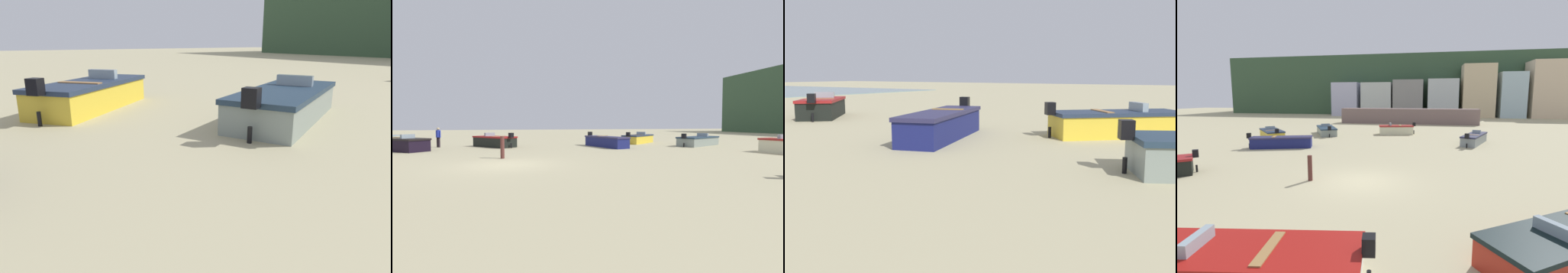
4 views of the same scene
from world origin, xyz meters
TOP-DOWN VIEW (x-y plane):
  - ground_plane at (0.00, 0.00)m, footprint 160.00×160.00m
  - boat_grey_1 at (-7.66, 15.95)m, footprint 3.64×4.92m
  - boat_navy_2 at (-8.31, 7.61)m, footprint 4.98×2.68m
  - boat_yellow_3 at (-11.85, 12.12)m, footprint 4.09×4.30m
  - boat_black_5 at (-8.62, -7.50)m, footprint 3.96×4.30m
  - boat_black_7 at (-10.61, -1.38)m, footprint 3.97×3.77m
  - mooring_post_near_water at (-2.45, -0.29)m, footprint 0.22×0.22m
  - beach_walker_distant at (-11.25, -5.81)m, footprint 0.48×0.48m

SIDE VIEW (x-z plane):
  - ground_plane at x=0.00m, z-range 0.00..0.00m
  - boat_grey_1 at x=-7.66m, z-range -0.15..0.97m
  - boat_yellow_3 at x=-11.85m, z-range -0.15..1.00m
  - boat_navy_2 at x=-8.31m, z-range -0.15..1.05m
  - boat_black_7 at x=-10.61m, z-range -0.14..1.07m
  - boat_black_5 at x=-8.62m, z-range -0.15..1.09m
  - mooring_post_near_water at x=-2.45m, z-range 0.00..1.23m
  - beach_walker_distant at x=-11.25m, z-range 0.14..1.76m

